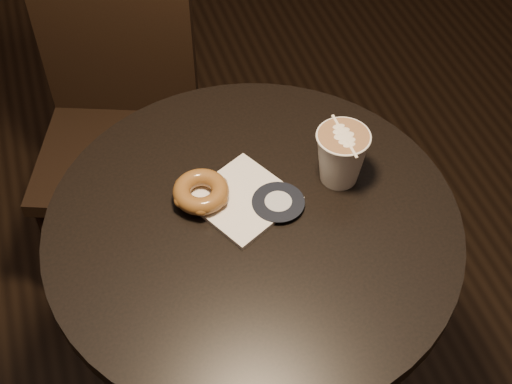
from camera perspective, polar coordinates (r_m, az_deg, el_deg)
cafe_table at (r=1.35m, az=-0.22°, el=-7.59°), size 0.70×0.70×0.75m
chair at (r=1.77m, az=-11.07°, el=7.09°), size 0.48×0.48×0.93m
pastry_bag at (r=1.21m, az=-1.06°, el=-0.57°), size 0.20×0.20×0.01m
doughnut at (r=1.20m, az=-4.43°, el=0.03°), size 0.10×0.10×0.03m
latte_cup at (r=1.22m, az=6.82°, el=2.80°), size 0.09×0.09×0.10m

